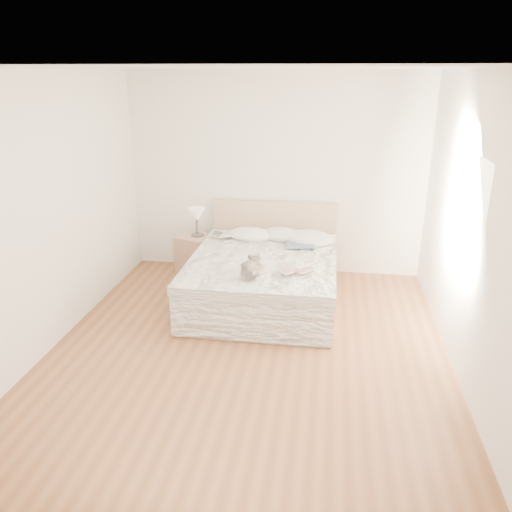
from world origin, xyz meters
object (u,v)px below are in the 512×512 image
object	(u,v)px
photo_book	(223,235)
childrens_book	(296,271)
bed	(264,276)
nightstand	(196,255)
teddy_bear	(250,272)
table_lamp	(197,216)

from	to	relation	value
photo_book	childrens_book	xyz separation A→B (m)	(1.06, -1.10, 0.00)
bed	nightstand	size ratio (longest dim) A/B	3.83
childrens_book	teddy_bear	world-z (taller)	teddy_bear
table_lamp	teddy_bear	world-z (taller)	table_lamp
photo_book	table_lamp	bearing A→B (deg)	167.44
childrens_book	teddy_bear	size ratio (longest dim) A/B	1.07
childrens_book	nightstand	bearing A→B (deg)	-176.86
childrens_book	photo_book	bearing A→B (deg)	176.72
table_lamp	childrens_book	bearing A→B (deg)	-40.84
teddy_bear	table_lamp	bearing A→B (deg)	128.23
bed	childrens_book	xyz separation A→B (m)	(0.43, -0.55, 0.32)
table_lamp	teddy_bear	bearing A→B (deg)	-56.20
table_lamp	photo_book	xyz separation A→B (m)	(0.38, -0.14, -0.21)
nightstand	table_lamp	xyz separation A→B (m)	(0.03, 0.02, 0.56)
table_lamp	nightstand	bearing A→B (deg)	-140.26
nightstand	photo_book	bearing A→B (deg)	-16.26
teddy_bear	childrens_book	bearing A→B (deg)	24.57
photo_book	teddy_bear	size ratio (longest dim) A/B	0.97
photo_book	childrens_book	world-z (taller)	same
bed	childrens_book	size ratio (longest dim) A/B	6.42
nightstand	childrens_book	distance (m)	1.94
photo_book	childrens_book	distance (m)	1.53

